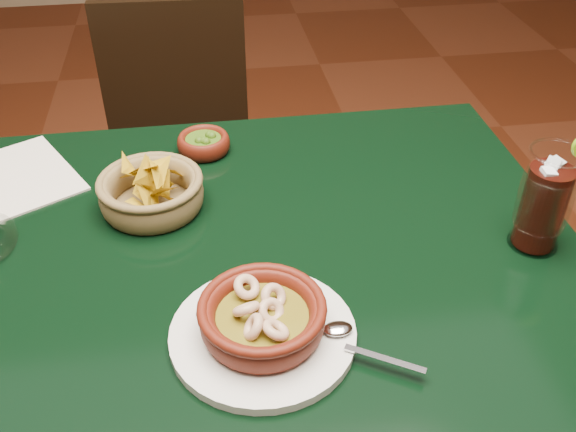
{
  "coord_description": "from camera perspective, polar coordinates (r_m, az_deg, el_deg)",
  "views": [
    {
      "loc": [
        0.02,
        -0.78,
        1.39
      ],
      "look_at": [
        0.14,
        -0.02,
        0.81
      ],
      "focal_mm": 40.0,
      "sensor_mm": 36.0,
      "label": 1
    }
  ],
  "objects": [
    {
      "name": "dining_table",
      "position": [
        1.07,
        -7.65,
        -6.86
      ],
      "size": [
        1.2,
        0.8,
        0.75
      ],
      "color": "black",
      "rests_on": "ground"
    },
    {
      "name": "chip_basket",
      "position": [
        1.08,
        -12.05,
        2.1
      ],
      "size": [
        0.21,
        0.21,
        0.12
      ],
      "color": "olive",
      "rests_on": "dining_table"
    },
    {
      "name": "paper_menu",
      "position": [
        1.25,
        -22.78,
        3.25
      ],
      "size": [
        0.26,
        0.28,
        0.0
      ],
      "color": "beige",
      "rests_on": "dining_table"
    },
    {
      "name": "dining_chair",
      "position": [
        1.74,
        -9.6,
        4.92
      ],
      "size": [
        0.42,
        0.42,
        0.87
      ],
      "color": "black",
      "rests_on": "ground"
    },
    {
      "name": "guacamole_ramekin",
      "position": [
        1.23,
        -7.5,
        6.43
      ],
      "size": [
        0.12,
        0.12,
        0.04
      ],
      "color": "#4A1309",
      "rests_on": "dining_table"
    },
    {
      "name": "cola_drink",
      "position": [
        1.03,
        21.83,
        1.27
      ],
      "size": [
        0.17,
        0.17,
        0.19
      ],
      "color": "white",
      "rests_on": "dining_table"
    },
    {
      "name": "shrimp_plate",
      "position": [
        0.84,
        -2.26,
        -9.35
      ],
      "size": [
        0.31,
        0.25,
        0.07
      ],
      "color": "silver",
      "rests_on": "dining_table"
    }
  ]
}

